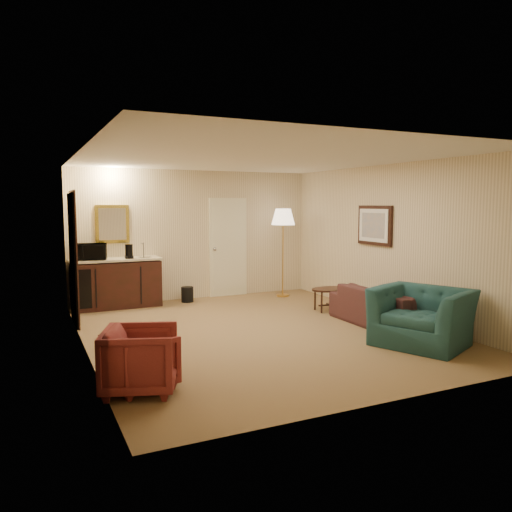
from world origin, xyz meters
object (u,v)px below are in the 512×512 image
(floor_lamp, at_px, (283,253))
(waste_bin, at_px, (187,294))
(sofa, at_px, (388,301))
(coffee_table, at_px, (330,299))
(microwave, at_px, (91,250))
(rose_chair_far, at_px, (140,358))
(coffee_maker, at_px, (129,251))
(teal_armchair, at_px, (422,307))
(rose_chair_near, at_px, (140,356))
(wetbar_cabinet, at_px, (116,283))

(floor_lamp, xyz_separation_m, waste_bin, (-2.00, 0.25, -0.77))
(sofa, xyz_separation_m, coffee_table, (-0.15, 1.38, -0.20))
(coffee_table, relative_size, microwave, 1.37)
(waste_bin, bearing_deg, rose_chair_far, -113.31)
(floor_lamp, distance_m, coffee_maker, 3.13)
(teal_armchair, relative_size, waste_bin, 4.02)
(rose_chair_near, bearing_deg, wetbar_cabinet, 13.59)
(rose_chair_near, height_order, microwave, microwave)
(rose_chair_near, relative_size, coffee_table, 1.03)
(floor_lamp, bearing_deg, sofa, -85.25)
(coffee_table, distance_m, waste_bin, 2.82)
(wetbar_cabinet, relative_size, coffee_table, 2.28)
(sofa, bearing_deg, wetbar_cabinet, 47.40)
(waste_bin, bearing_deg, teal_armchair, -64.70)
(rose_chair_far, relative_size, waste_bin, 2.16)
(wetbar_cabinet, relative_size, rose_chair_near, 2.21)
(rose_chair_near, height_order, waste_bin, rose_chair_near)
(microwave, xyz_separation_m, coffee_maker, (0.66, -0.08, -0.05))
(coffee_table, xyz_separation_m, coffee_maker, (-3.22, 1.84, 0.85))
(teal_armchair, bearing_deg, rose_chair_far, -114.15)
(sofa, xyz_separation_m, teal_armchair, (-0.24, -1.00, 0.12))
(rose_chair_far, bearing_deg, rose_chair_near, 152.64)
(wetbar_cabinet, bearing_deg, teal_armchair, -52.15)
(sofa, bearing_deg, rose_chair_far, 103.80)
(coffee_maker, bearing_deg, rose_chair_far, -101.31)
(coffee_table, relative_size, coffee_maker, 2.71)
(rose_chair_near, xyz_separation_m, coffee_maker, (0.73, 4.30, 0.68))
(waste_bin, relative_size, microwave, 0.57)
(rose_chair_near, height_order, coffee_maker, coffee_maker)
(sofa, relative_size, microwave, 3.95)
(rose_chair_far, relative_size, microwave, 1.23)
(floor_lamp, height_order, microwave, floor_lamp)
(teal_armchair, xyz_separation_m, rose_chair_near, (-3.86, -0.08, -0.15))
(floor_lamp, distance_m, waste_bin, 2.16)
(wetbar_cabinet, bearing_deg, coffee_maker, -24.75)
(rose_chair_near, bearing_deg, microwave, 19.10)
(rose_chair_near, relative_size, coffee_maker, 2.80)
(coffee_table, bearing_deg, wetbar_cabinet, 150.54)
(rose_chair_near, distance_m, coffee_table, 4.66)
(rose_chair_near, xyz_separation_m, coffee_table, (3.95, 2.46, -0.16))
(rose_chair_far, bearing_deg, coffee_table, -74.18)
(floor_lamp, relative_size, coffee_maker, 6.95)
(wetbar_cabinet, height_order, microwave, microwave)
(floor_lamp, bearing_deg, rose_chair_far, -133.76)
(coffee_table, height_order, microwave, microwave)
(sofa, xyz_separation_m, waste_bin, (-2.25, 3.26, -0.26))
(teal_armchair, relative_size, rose_chair_far, 1.86)
(sofa, distance_m, waste_bin, 3.97)
(wetbar_cabinet, xyz_separation_m, rose_chair_near, (-0.50, -4.41, -0.09))
(sofa, xyz_separation_m, rose_chair_far, (-4.08, -0.99, -0.08))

